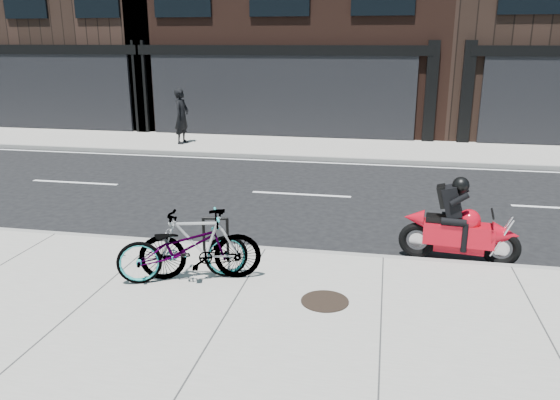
% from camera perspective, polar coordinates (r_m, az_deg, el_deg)
% --- Properties ---
extents(ground, '(120.00, 120.00, 0.00)m').
position_cam_1_polar(ground, '(11.30, 0.65, -2.12)').
color(ground, black).
rests_on(ground, ground).
extents(sidewalk_near, '(60.00, 6.00, 0.13)m').
position_cam_1_polar(sidewalk_near, '(6.84, -7.21, -14.67)').
color(sidewalk_near, gray).
rests_on(sidewalk_near, ground).
extents(sidewalk_far, '(60.00, 3.50, 0.13)m').
position_cam_1_polar(sidewalk_far, '(18.73, 4.96, 5.45)').
color(sidewalk_far, gray).
rests_on(sidewalk_far, ground).
extents(bike_rack, '(0.43, 0.10, 0.73)m').
position_cam_1_polar(bike_rack, '(8.90, -6.75, -3.62)').
color(bike_rack, black).
rests_on(bike_rack, sidewalk_near).
extents(bicycle_front, '(2.04, 1.37, 1.01)m').
position_cam_1_polar(bicycle_front, '(8.21, -10.12, -4.93)').
color(bicycle_front, gray).
rests_on(bicycle_front, sidewalk_near).
extents(bicycle_rear, '(1.88, 0.95, 1.09)m').
position_cam_1_polar(bicycle_rear, '(8.17, -8.38, -4.65)').
color(bicycle_rear, gray).
rests_on(bicycle_rear, sidewalk_near).
extents(motorcycle, '(1.97, 0.62, 1.47)m').
position_cam_1_polar(motorcycle, '(9.52, 18.77, -2.81)').
color(motorcycle, black).
rests_on(motorcycle, ground).
extents(pedestrian, '(0.52, 0.73, 1.89)m').
position_cam_1_polar(pedestrian, '(19.34, -10.23, 8.62)').
color(pedestrian, black).
rests_on(pedestrian, sidewalk_far).
extents(manhole_cover, '(0.83, 0.83, 0.02)m').
position_cam_1_polar(manhole_cover, '(7.64, 4.71, -10.48)').
color(manhole_cover, black).
rests_on(manhole_cover, sidewalk_near).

